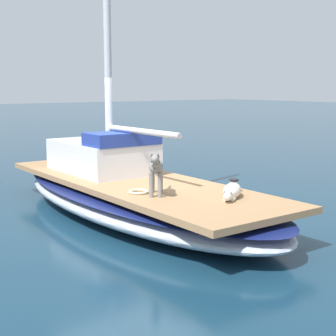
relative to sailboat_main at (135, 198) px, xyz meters
The scene contains 8 objects.
ground_plane 0.34m from the sailboat_main, ahead, with size 120.00×120.00×0.00m, color #143347.
sailboat_main is the anchor object (origin of this frame).
mast_main 3.22m from the sailboat_main, 89.20° to the left, with size 0.14×2.27×6.29m.
cabin_house 1.30m from the sailboat_main, 89.30° to the left, with size 1.43×2.24×0.84m.
dog_grey 1.56m from the sailboat_main, 109.33° to the right, with size 0.65×0.79×0.70m.
dog_white 2.22m from the sailboat_main, 80.85° to the right, with size 0.82×0.63×0.22m.
deck_winch 2.00m from the sailboat_main, 69.16° to the right, with size 0.16×0.16×0.21m.
coiled_rope 1.19m from the sailboat_main, 120.22° to the right, with size 0.32×0.32×0.04m, color beige.
Camera 1 is at (-4.97, -7.60, 2.34)m, focal length 54.47 mm.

